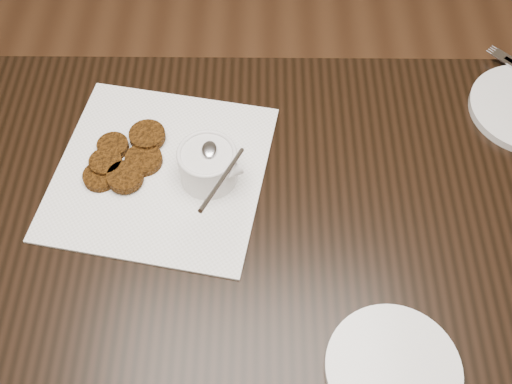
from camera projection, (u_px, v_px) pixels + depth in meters
table at (208, 342)px, 1.23m from camera, size 1.31×0.84×0.75m
napkin at (160, 171)px, 1.01m from camera, size 0.39×0.39×0.00m
sauce_ramekin at (206, 152)px, 0.94m from camera, size 0.15×0.15×0.13m
patty_cluster at (121, 161)px, 1.00m from camera, size 0.24×0.24×0.02m
plate_empty at (393, 369)px, 0.82m from camera, size 0.19×0.19×0.01m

